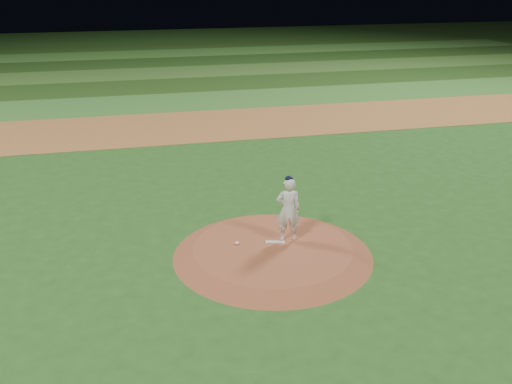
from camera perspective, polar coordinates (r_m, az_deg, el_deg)
ground at (r=15.88m, az=1.68°, el=-6.31°), size 120.00×120.00×0.00m
infield_dirt_band at (r=28.75m, az=-5.57°, el=6.64°), size 70.00×6.00×0.02m
outfield_stripe_0 at (r=34.05m, az=-6.90°, el=8.97°), size 70.00×5.00×0.02m
outfield_stripe_1 at (r=38.92m, az=-7.80°, el=10.53°), size 70.00×5.00×0.02m
outfield_stripe_2 at (r=43.81m, az=-8.51°, el=11.75°), size 70.00×5.00×0.02m
outfield_stripe_3 at (r=48.73m, az=-9.08°, el=12.71°), size 70.00×5.00×0.02m
outfield_stripe_4 at (r=53.66m, az=-9.55°, el=13.50°), size 70.00×5.00×0.02m
outfield_stripe_5 at (r=58.61m, az=-9.94°, el=14.16°), size 70.00×5.00×0.02m
pitchers_mound at (r=15.82m, az=1.68°, el=-5.91°), size 5.50×5.50×0.25m
pitching_rubber at (r=15.99m, az=1.92°, el=-5.03°), size 0.55×0.27×0.03m
rosin_bag at (r=15.89m, az=-1.91°, el=-5.11°), size 0.13×0.13×0.07m
pitcher_on_mound at (r=15.75m, az=3.25°, el=-1.74°), size 0.74×0.55×1.92m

